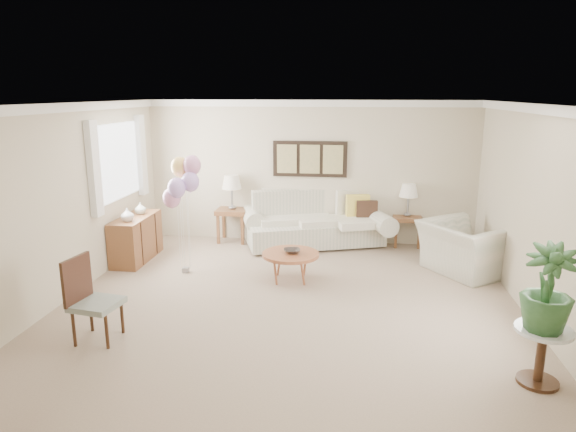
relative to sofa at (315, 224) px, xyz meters
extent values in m
plane|color=tan|center=(-0.13, -2.77, -0.39)|extent=(6.00, 6.00, 0.00)
cube|color=beige|center=(-0.13, 0.23, 0.91)|extent=(6.00, 0.04, 2.60)
cube|color=beige|center=(-0.13, -5.77, 0.91)|extent=(6.00, 0.04, 2.60)
cube|color=beige|center=(-3.13, -2.77, 0.91)|extent=(0.04, 6.00, 2.60)
cube|color=beige|center=(2.87, -2.77, 0.91)|extent=(0.04, 6.00, 2.60)
cube|color=white|center=(-0.13, -2.77, 2.20)|extent=(6.00, 6.00, 0.02)
cube|color=white|center=(-0.13, 0.20, 2.15)|extent=(6.00, 0.06, 0.12)
cube|color=white|center=(-3.10, -2.77, 2.15)|extent=(0.06, 6.00, 0.12)
cube|color=white|center=(2.84, -2.77, 2.15)|extent=(0.06, 6.00, 0.12)
cube|color=white|center=(-3.11, -1.27, 1.26)|extent=(0.04, 1.40, 1.20)
cube|color=white|center=(-3.07, -2.12, 1.26)|extent=(0.10, 0.22, 1.40)
cube|color=white|center=(-3.07, -0.42, 1.26)|extent=(0.10, 0.22, 1.40)
cube|color=black|center=(-0.13, 0.20, 1.16)|extent=(1.35, 0.04, 0.65)
cube|color=#8C8C59|center=(-0.55, 0.17, 1.16)|extent=(0.36, 0.02, 0.52)
cube|color=#8C8C59|center=(-0.13, 0.17, 1.16)|extent=(0.36, 0.02, 0.52)
cube|color=#8C8C59|center=(0.29, 0.17, 1.16)|extent=(0.36, 0.02, 0.52)
cube|color=beige|center=(-0.01, -0.07, -0.15)|extent=(2.61, 1.73, 0.40)
cube|color=beige|center=(-0.01, 0.30, 0.29)|extent=(2.36, 1.02, 0.60)
cylinder|color=beige|center=(-1.16, -0.07, 0.11)|extent=(0.66, 1.05, 0.35)
cylinder|color=beige|center=(1.15, -0.07, 0.11)|extent=(0.66, 1.05, 0.35)
cube|color=white|center=(-0.70, -0.12, 0.10)|extent=(0.88, 0.96, 0.13)
cube|color=white|center=(-0.01, -0.12, 0.10)|extent=(0.88, 0.96, 0.13)
cube|color=white|center=(0.69, -0.12, 0.10)|extent=(0.88, 0.96, 0.13)
cube|color=#7EACCF|center=(-0.86, 0.07, 0.34)|extent=(0.42, 0.13, 0.42)
cube|color=#F1D955|center=(0.76, 0.07, 0.34)|extent=(0.42, 0.13, 0.42)
cube|color=#352117|center=(0.93, -0.01, 0.27)|extent=(0.37, 0.11, 0.37)
cube|color=beige|center=(-0.01, -0.07, -0.37)|extent=(2.20, 0.88, 0.04)
cube|color=brown|center=(-1.55, 0.01, 0.19)|extent=(0.57, 0.52, 0.08)
cube|color=brown|center=(-1.78, -0.19, -0.12)|extent=(0.05, 0.05, 0.54)
cube|color=brown|center=(-1.32, -0.19, -0.12)|extent=(0.05, 0.05, 0.54)
cube|color=brown|center=(-1.78, 0.22, -0.12)|extent=(0.05, 0.05, 0.54)
cube|color=brown|center=(-1.32, 0.22, -0.12)|extent=(0.05, 0.05, 0.54)
cube|color=brown|center=(1.66, 0.14, 0.13)|extent=(0.51, 0.46, 0.07)
cube|color=brown|center=(1.46, -0.05, -0.15)|extent=(0.05, 0.05, 0.48)
cube|color=brown|center=(1.86, -0.05, -0.15)|extent=(0.05, 0.05, 0.48)
cube|color=brown|center=(1.46, 0.32, -0.15)|extent=(0.05, 0.05, 0.48)
cube|color=brown|center=(1.86, 0.32, -0.15)|extent=(0.05, 0.05, 0.48)
cylinder|color=gray|center=(-1.55, 0.01, 0.27)|extent=(0.15, 0.15, 0.06)
cylinder|color=gray|center=(-1.55, 0.01, 0.46)|extent=(0.04, 0.04, 0.32)
cone|color=silver|center=(-1.55, 0.01, 0.74)|extent=(0.36, 0.36, 0.25)
cylinder|color=gray|center=(1.66, 0.14, 0.20)|extent=(0.14, 0.14, 0.06)
cylinder|color=gray|center=(1.66, 0.14, 0.37)|extent=(0.04, 0.04, 0.30)
cone|color=silver|center=(1.66, 0.14, 0.64)|extent=(0.34, 0.34, 0.24)
cylinder|color=#9A5B40|center=(-0.22, -1.91, 0.02)|extent=(0.85, 0.85, 0.05)
cylinder|color=#9A5B40|center=(-0.02, -1.71, -0.20)|extent=(0.03, 0.03, 0.38)
cylinder|color=#9A5B40|center=(-0.42, -1.71, -0.20)|extent=(0.03, 0.03, 0.38)
cylinder|color=#9A5B40|center=(-0.42, -2.11, -0.20)|extent=(0.03, 0.03, 0.38)
cylinder|color=#9A5B40|center=(-0.02, -2.11, -0.20)|extent=(0.03, 0.03, 0.38)
imported|color=#332B26|center=(-0.20, -1.91, 0.07)|extent=(0.30, 0.30, 0.06)
imported|color=beige|center=(2.41, -1.23, 0.01)|extent=(1.56, 1.60, 0.79)
cylinder|color=silver|center=(2.49, -4.37, 0.17)|extent=(0.53, 0.53, 0.04)
cylinder|color=#3C2017|center=(2.49, -4.37, -0.11)|extent=(0.09, 0.09, 0.53)
cylinder|color=#3C2017|center=(2.49, -4.37, -0.38)|extent=(0.39, 0.39, 0.01)
imported|color=#234D22|center=(2.46, -4.41, 0.60)|extent=(0.55, 0.55, 0.83)
cube|color=gray|center=(-2.14, -4.05, 0.04)|extent=(0.54, 0.54, 0.07)
cylinder|color=#3C2017|center=(-2.33, -4.24, -0.19)|extent=(0.04, 0.04, 0.39)
cylinder|color=#3C2017|center=(-1.95, -4.24, -0.19)|extent=(0.04, 0.04, 0.39)
cylinder|color=#3C2017|center=(-2.33, -3.86, -0.19)|extent=(0.04, 0.04, 0.39)
cylinder|color=#3C2017|center=(-1.95, -3.86, -0.19)|extent=(0.04, 0.04, 0.39)
cube|color=#3C2017|center=(-2.35, -4.05, 0.33)|extent=(0.11, 0.46, 0.52)
cube|color=brown|center=(-2.89, -1.27, -0.02)|extent=(0.45, 1.20, 0.74)
cube|color=#3C2017|center=(-2.88, -1.57, -0.02)|extent=(0.46, 0.02, 0.70)
cube|color=#3C2017|center=(-2.88, -0.97, -0.02)|extent=(0.46, 0.02, 0.70)
imported|color=silver|center=(-2.87, -1.58, 0.46)|extent=(0.22, 0.22, 0.21)
imported|color=beige|center=(-2.87, -1.07, 0.45)|extent=(0.23, 0.23, 0.20)
cube|color=gray|center=(-1.89, -1.77, -0.35)|extent=(0.10, 0.10, 0.08)
ellipsoid|color=pink|center=(-2.02, -1.85, 0.81)|extent=(0.27, 0.27, 0.31)
cylinder|color=silver|center=(-1.95, -1.81, 0.17)|extent=(0.01, 0.01, 0.97)
ellipsoid|color=#C094EB|center=(-1.75, -1.77, 1.05)|extent=(0.27, 0.27, 0.31)
cylinder|color=silver|center=(-1.82, -1.77, 0.29)|extent=(0.01, 0.01, 1.20)
ellipsoid|color=#EABA5D|center=(-1.93, -1.67, 1.25)|extent=(0.27, 0.27, 0.31)
cylinder|color=silver|center=(-1.91, -1.72, 0.39)|extent=(0.01, 0.01, 1.41)
ellipsoid|color=pink|center=(-1.73, -1.70, 1.28)|extent=(0.27, 0.27, 0.31)
cylinder|color=silver|center=(-1.81, -1.73, 0.41)|extent=(0.01, 0.01, 1.44)
ellipsoid|color=#C094EB|center=(-1.92, -1.90, 0.97)|extent=(0.27, 0.27, 0.31)
cylinder|color=silver|center=(-1.90, -1.83, 0.25)|extent=(0.01, 0.01, 1.13)
camera|label=1|loc=(0.66, -9.08, 2.35)|focal=32.00mm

